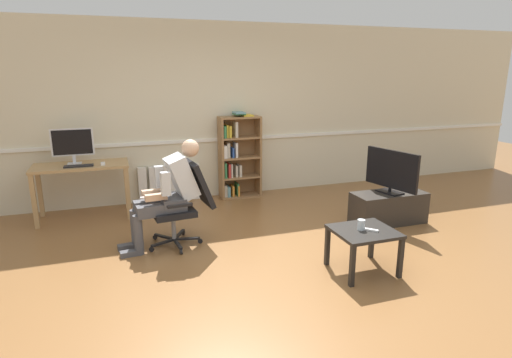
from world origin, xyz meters
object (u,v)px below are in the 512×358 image
imac_monitor (73,143)px  office_chair (185,200)px  radiator (170,183)px  tv_stand (388,208)px  bookshelf (237,157)px  tv_screen (391,171)px  person_seated (169,191)px  computer_desk (81,173)px  coffee_table (364,236)px  spare_remote (371,230)px  drinking_glass (361,225)px  keyboard (79,166)px  computer_mouse (103,164)px

imac_monitor → office_chair: bearing=-48.2°
radiator → tv_stand: (2.63, -1.91, -0.07)m
bookshelf → office_chair: bearing=-124.4°
tv_screen → person_seated: bearing=72.2°
computer_desk → coffee_table: (2.74, -2.63, -0.26)m
coffee_table → spare_remote: (0.05, -0.04, 0.08)m
drinking_glass → office_chair: bearing=140.0°
bookshelf → tv_stand: size_ratio=1.39×
computer_desk → keyboard: 0.19m
computer_desk → radiator: bearing=17.8°
keyboard → drinking_glass: (2.72, -2.47, -0.27)m
computer_desk → coffee_table: 3.80m
drinking_glass → tv_stand: bearing=43.7°
radiator → drinking_glass: 3.36m
computer_desk → bookshelf: bookshelf is taller
bookshelf → tv_screen: (1.57, -1.81, 0.06)m
office_chair → spare_remote: bearing=44.2°
tv_stand → tv_screen: 0.51m
imac_monitor → person_seated: imac_monitor is taller
drinking_glass → spare_remote: drinking_glass is taller
computer_mouse → computer_desk: bearing=157.4°
computer_desk → tv_stand: (3.84, -1.52, -0.43)m
tv_screen → spare_remote: (-1.06, -1.14, -0.26)m
computer_desk → person_seated: (0.99, -1.34, 0.02)m
computer_desk → spare_remote: bearing=-43.7°
computer_desk → office_chair: bearing=-48.4°
office_chair → coffee_table: bearing=44.2°
coffee_table → computer_desk: bearing=136.2°
radiator → drinking_glass: bearing=-63.5°
imac_monitor → spare_remote: 4.01m
bookshelf → coffee_table: 2.96m
office_chair → person_seated: size_ratio=0.79×
imac_monitor → keyboard: 0.35m
tv_screen → spare_remote: tv_screen is taller
keyboard → drinking_glass: size_ratio=3.48×
tv_stand → coffee_table: size_ratio=1.64×
imac_monitor → bookshelf: size_ratio=0.39×
coffee_table → office_chair: bearing=140.2°
bookshelf → spare_remote: size_ratio=9.09×
computer_desk → radiator: computer_desk is taller
tv_stand → spare_remote: spare_remote is taller
person_seated → tv_screen: 2.86m
bookshelf → radiator: 1.13m
computer_desk → drinking_glass: computer_desk is taller
imac_monitor → radiator: imac_monitor is taller
keyboard → computer_mouse: bearing=3.8°
computer_desk → bookshelf: (2.28, 0.29, 0.01)m
keyboard → spare_remote: (2.80, -2.52, -0.31)m
office_chair → tv_stand: office_chair is taller
imac_monitor → drinking_glass: imac_monitor is taller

